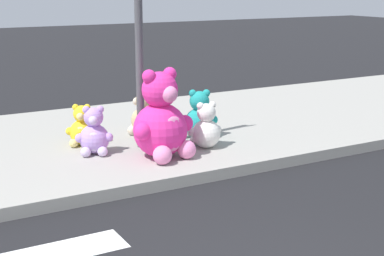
{
  "coord_description": "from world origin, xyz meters",
  "views": [
    {
      "loc": [
        -2.21,
        -2.76,
        2.39
      ],
      "look_at": [
        1.37,
        3.6,
        0.55
      ],
      "focal_mm": 54.07,
      "sensor_mm": 36.0,
      "label": 1
    }
  ],
  "objects_px": {
    "plush_pink_large": "(162,122)",
    "plush_teal": "(199,118)",
    "plush_lavender": "(94,135)",
    "sign_pole": "(139,24)",
    "plush_tan": "(143,116)",
    "plush_yellow": "(82,129)",
    "plush_white": "(206,129)"
  },
  "relations": [
    {
      "from": "plush_pink_large",
      "to": "plush_teal",
      "type": "distance_m",
      "value": 1.14
    },
    {
      "from": "plush_lavender",
      "to": "plush_teal",
      "type": "bearing_deg",
      "value": 1.8
    },
    {
      "from": "sign_pole",
      "to": "plush_tan",
      "type": "height_order",
      "value": "sign_pole"
    },
    {
      "from": "plush_pink_large",
      "to": "plush_yellow",
      "type": "relative_size",
      "value": 1.99
    },
    {
      "from": "sign_pole",
      "to": "plush_white",
      "type": "bearing_deg",
      "value": -30.9
    },
    {
      "from": "plush_yellow",
      "to": "plush_lavender",
      "type": "height_order",
      "value": "plush_lavender"
    },
    {
      "from": "plush_tan",
      "to": "plush_teal",
      "type": "bearing_deg",
      "value": -43.63
    },
    {
      "from": "plush_tan",
      "to": "plush_white",
      "type": "bearing_deg",
      "value": -68.37
    },
    {
      "from": "plush_pink_large",
      "to": "plush_tan",
      "type": "xyz_separation_m",
      "value": [
        0.3,
        1.23,
        -0.2
      ]
    },
    {
      "from": "plush_yellow",
      "to": "plush_white",
      "type": "height_order",
      "value": "plush_white"
    },
    {
      "from": "plush_teal",
      "to": "plush_white",
      "type": "relative_size",
      "value": 1.12
    },
    {
      "from": "plush_teal",
      "to": "plush_tan",
      "type": "relative_size",
      "value": 1.08
    },
    {
      "from": "sign_pole",
      "to": "plush_teal",
      "type": "xyz_separation_m",
      "value": [
        0.97,
        0.05,
        -1.41
      ]
    },
    {
      "from": "plush_teal",
      "to": "plush_tan",
      "type": "height_order",
      "value": "plush_teal"
    },
    {
      "from": "plush_white",
      "to": "plush_tan",
      "type": "xyz_separation_m",
      "value": [
        -0.44,
        1.11,
        0.01
      ]
    },
    {
      "from": "plush_white",
      "to": "plush_tan",
      "type": "relative_size",
      "value": 0.96
    },
    {
      "from": "sign_pole",
      "to": "plush_tan",
      "type": "distance_m",
      "value": 1.6
    },
    {
      "from": "plush_yellow",
      "to": "plush_tan",
      "type": "xyz_separation_m",
      "value": [
        1.02,
        0.16,
        0.03
      ]
    },
    {
      "from": "plush_pink_large",
      "to": "plush_tan",
      "type": "distance_m",
      "value": 1.28
    },
    {
      "from": "plush_white",
      "to": "sign_pole",
      "type": "bearing_deg",
      "value": 149.1
    },
    {
      "from": "plush_teal",
      "to": "plush_tan",
      "type": "bearing_deg",
      "value": 136.37
    },
    {
      "from": "plush_lavender",
      "to": "plush_tan",
      "type": "height_order",
      "value": "plush_tan"
    },
    {
      "from": "sign_pole",
      "to": "plush_teal",
      "type": "bearing_deg",
      "value": 2.75
    },
    {
      "from": "plush_teal",
      "to": "plush_white",
      "type": "distance_m",
      "value": 0.55
    },
    {
      "from": "plush_pink_large",
      "to": "plush_yellow",
      "type": "bearing_deg",
      "value": 124.22
    },
    {
      "from": "plush_teal",
      "to": "plush_lavender",
      "type": "distance_m",
      "value": 1.66
    },
    {
      "from": "plush_teal",
      "to": "plush_yellow",
      "type": "distance_m",
      "value": 1.72
    },
    {
      "from": "plush_yellow",
      "to": "plush_white",
      "type": "bearing_deg",
      "value": -32.96
    },
    {
      "from": "plush_pink_large",
      "to": "plush_yellow",
      "type": "xyz_separation_m",
      "value": [
        -0.73,
        1.07,
        -0.23
      ]
    },
    {
      "from": "sign_pole",
      "to": "plush_yellow",
      "type": "height_order",
      "value": "sign_pole"
    },
    {
      "from": "plush_pink_large",
      "to": "plush_white",
      "type": "height_order",
      "value": "plush_pink_large"
    },
    {
      "from": "plush_white",
      "to": "plush_pink_large",
      "type": "bearing_deg",
      "value": -170.73
    }
  ]
}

